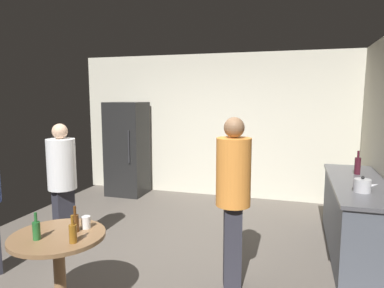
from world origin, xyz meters
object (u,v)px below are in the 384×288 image
(beer_bottle_brown, at_px, (75,222))
(beer_bottle_green, at_px, (36,230))
(kettle, at_px, (363,186))
(foreground_table, at_px, (58,246))
(person_in_white_shirt, at_px, (62,178))
(person_in_orange_shirt, at_px, (233,189))
(refrigerator, at_px, (127,149))
(plastic_cup_white, at_px, (86,222))
(beer_bottle_amber, at_px, (73,233))
(wine_bottle_on_counter, at_px, (358,165))

(beer_bottle_brown, distance_m, beer_bottle_green, 0.31)
(kettle, relative_size, beer_bottle_brown, 1.06)
(foreground_table, height_order, beer_bottle_brown, beer_bottle_brown)
(person_in_white_shirt, relative_size, person_in_orange_shirt, 0.93)
(beer_bottle_green, bearing_deg, refrigerator, 106.51)
(beer_bottle_brown, bearing_deg, person_in_white_shirt, 131.38)
(beer_bottle_brown, bearing_deg, plastic_cup_white, 66.91)
(foreground_table, xyz_separation_m, beer_bottle_amber, (0.23, -0.11, 0.19))
(person_in_white_shirt, xyz_separation_m, person_in_orange_shirt, (2.15, -0.24, 0.08))
(beer_bottle_amber, height_order, person_in_orange_shirt, person_in_orange_shirt)
(beer_bottle_brown, height_order, person_in_orange_shirt, person_in_orange_shirt)
(beer_bottle_amber, relative_size, person_in_orange_shirt, 0.13)
(beer_bottle_brown, xyz_separation_m, plastic_cup_white, (0.04, 0.10, -0.03))
(foreground_table, distance_m, beer_bottle_brown, 0.24)
(foreground_table, distance_m, person_in_orange_shirt, 1.67)
(beer_bottle_amber, relative_size, beer_bottle_green, 1.00)
(plastic_cup_white, bearing_deg, foreground_table, -127.56)
(beer_bottle_amber, bearing_deg, person_in_white_shirt, 129.80)
(wine_bottle_on_counter, bearing_deg, beer_bottle_green, -136.78)
(plastic_cup_white, xyz_separation_m, person_in_white_shirt, (-0.95, 0.94, 0.13))
(kettle, height_order, person_in_orange_shirt, person_in_orange_shirt)
(beer_bottle_green, xyz_separation_m, plastic_cup_white, (0.24, 0.34, -0.03))
(wine_bottle_on_counter, xyz_separation_m, foreground_table, (-2.70, -2.49, -0.39))
(beer_bottle_amber, bearing_deg, wine_bottle_on_counter, 46.41)
(beer_bottle_amber, bearing_deg, refrigerator, 111.08)
(beer_bottle_brown, height_order, beer_bottle_green, same)
(beer_bottle_green, height_order, plastic_cup_white, beer_bottle_green)
(refrigerator, distance_m, plastic_cup_white, 3.73)
(beer_bottle_green, bearing_deg, kettle, 32.19)
(refrigerator, relative_size, wine_bottle_on_counter, 5.81)
(beer_bottle_green, height_order, person_in_white_shirt, person_in_white_shirt)
(person_in_white_shirt, bearing_deg, refrigerator, 126.00)
(refrigerator, bearing_deg, kettle, -28.67)
(beer_bottle_green, bearing_deg, person_in_white_shirt, 119.08)
(beer_bottle_amber, height_order, person_in_white_shirt, person_in_white_shirt)
(wine_bottle_on_counter, height_order, person_in_orange_shirt, person_in_orange_shirt)
(kettle, relative_size, beer_bottle_amber, 1.06)
(kettle, bearing_deg, refrigerator, 151.33)
(kettle, relative_size, foreground_table, 0.30)
(refrigerator, height_order, person_in_orange_shirt, refrigerator)
(wine_bottle_on_counter, distance_m, beer_bottle_brown, 3.53)
(foreground_table, xyz_separation_m, person_in_orange_shirt, (1.35, 0.90, 0.37))
(beer_bottle_brown, xyz_separation_m, person_in_orange_shirt, (1.24, 0.80, 0.18))
(person_in_white_shirt, bearing_deg, beer_bottle_brown, -22.02)
(person_in_orange_shirt, bearing_deg, plastic_cup_white, 15.88)
(refrigerator, height_order, plastic_cup_white, refrigerator)
(beer_bottle_green, xyz_separation_m, person_in_white_shirt, (-0.71, 1.27, 0.10))
(person_in_white_shirt, distance_m, person_in_orange_shirt, 2.17)
(beer_bottle_brown, height_order, plastic_cup_white, beer_bottle_brown)
(beer_bottle_amber, xyz_separation_m, person_in_white_shirt, (-1.03, 1.24, 0.10))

